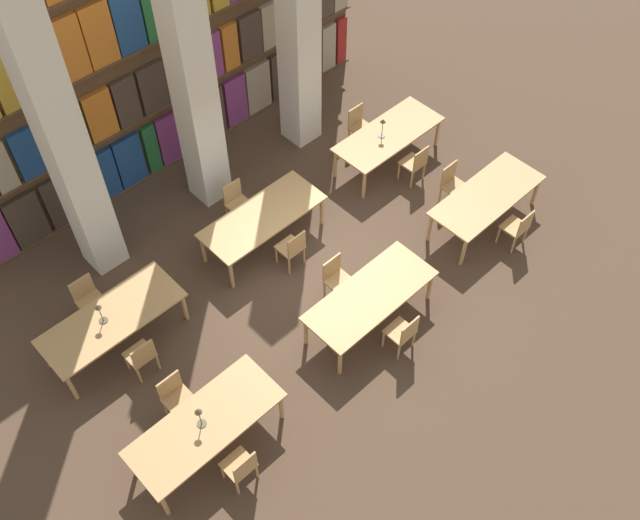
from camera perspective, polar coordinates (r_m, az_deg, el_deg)
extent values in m
plane|color=#4C3828|center=(12.69, -0.38, -1.52)|extent=(40.00, 40.00, 0.00)
cube|color=brown|center=(13.39, -13.76, 16.53)|extent=(9.97, 0.06, 5.50)
cube|color=brown|center=(15.07, -11.81, 8.03)|extent=(9.97, 0.35, 0.03)
cube|color=#47382D|center=(13.87, -22.50, 3.10)|extent=(0.63, 0.20, 1.12)
cube|color=#47382D|center=(13.97, -20.43, 4.42)|extent=(0.43, 0.20, 1.12)
cube|color=#236B38|center=(14.06, -19.01, 5.31)|extent=(0.29, 0.20, 1.12)
cube|color=navy|center=(14.18, -17.23, 6.43)|extent=(0.66, 0.20, 1.12)
cube|color=navy|center=(14.36, -15.09, 7.76)|extent=(0.57, 0.20, 1.12)
cube|color=#236B38|center=(14.52, -13.46, 8.76)|extent=(0.28, 0.20, 1.12)
cube|color=#84387A|center=(14.70, -11.80, 9.77)|extent=(0.68, 0.20, 1.12)
cube|color=navy|center=(14.90, -10.15, 10.75)|extent=(0.28, 0.20, 1.12)
cube|color=#47382D|center=(15.09, -8.75, 11.57)|extent=(0.59, 0.20, 1.12)
cube|color=#84387A|center=(15.35, -6.90, 12.65)|extent=(0.53, 0.20, 1.12)
cube|color=tan|center=(15.64, -5.11, 13.66)|extent=(0.62, 0.20, 1.12)
cube|color=#47382D|center=(15.92, -3.50, 14.56)|extent=(0.39, 0.20, 1.12)
cube|color=orange|center=(16.17, -2.20, 15.27)|extent=(0.50, 0.20, 1.12)
cube|color=maroon|center=(16.46, -0.76, 16.04)|extent=(0.48, 0.20, 1.12)
cube|color=tan|center=(16.74, 0.51, 16.71)|extent=(0.40, 0.20, 1.12)
cube|color=maroon|center=(16.98, 1.56, 17.25)|extent=(0.27, 0.20, 1.12)
cube|color=brown|center=(14.19, -12.72, 12.05)|extent=(9.97, 0.35, 0.03)
cube|color=navy|center=(13.11, -22.18, 8.14)|extent=(0.61, 0.20, 0.97)
cube|color=#236B38|center=(13.26, -19.74, 9.63)|extent=(0.69, 0.20, 0.97)
cube|color=orange|center=(13.44, -17.32, 11.08)|extent=(0.54, 0.20, 0.97)
cube|color=#47382D|center=(13.62, -15.37, 12.22)|extent=(0.47, 0.20, 0.97)
cube|color=#47382D|center=(13.82, -13.38, 13.36)|extent=(0.56, 0.20, 0.97)
cube|color=orange|center=(14.08, -11.07, 14.65)|extent=(0.66, 0.20, 0.97)
cube|color=#84387A|center=(14.36, -8.96, 15.79)|extent=(0.54, 0.20, 0.97)
cube|color=orange|center=(14.59, -7.35, 16.64)|extent=(0.36, 0.20, 0.97)
cube|color=#47382D|center=(14.84, -5.74, 17.48)|extent=(0.53, 0.20, 0.97)
cube|color=tan|center=(15.17, -3.83, 18.43)|extent=(0.67, 0.20, 0.97)
cube|color=#236B38|center=(15.54, -1.81, 19.42)|extent=(0.62, 0.20, 0.97)
cube|color=brown|center=(13.38, -13.77, 16.58)|extent=(9.97, 0.35, 0.03)
cube|color=#B7932D|center=(12.25, -24.09, 13.12)|extent=(0.37, 0.20, 1.12)
cube|color=#84387A|center=(12.37, -22.21, 14.22)|extent=(0.44, 0.20, 1.12)
cube|color=orange|center=(12.54, -19.79, 15.58)|extent=(0.64, 0.20, 1.12)
cube|color=orange|center=(12.73, -17.41, 16.89)|extent=(0.53, 0.20, 1.12)
cube|color=navy|center=(12.93, -15.28, 18.01)|extent=(0.53, 0.20, 1.12)
cube|color=#236B38|center=(13.17, -13.06, 19.15)|extent=(0.58, 0.20, 1.12)
cube|color=silver|center=(11.49, -20.11, 9.60)|extent=(0.61, 0.61, 6.00)
cube|color=silver|center=(12.31, -10.41, 15.18)|extent=(0.61, 0.61, 6.00)
cube|color=silver|center=(13.51, -1.79, 19.58)|extent=(0.61, 0.61, 6.00)
cube|color=tan|center=(10.58, -9.16, -12.79)|extent=(2.32, 0.95, 0.04)
cylinder|color=tan|center=(10.61, -12.34, -18.56)|extent=(0.07, 0.07, 0.68)
cylinder|color=tan|center=(10.99, -3.12, -11.59)|extent=(0.07, 0.07, 0.68)
cylinder|color=tan|center=(10.93, -14.84, -15.53)|extent=(0.07, 0.07, 0.68)
cylinder|color=tan|center=(11.31, -5.83, -8.95)|extent=(0.07, 0.07, 0.68)
cylinder|color=tan|center=(10.79, -7.80, -16.38)|extent=(0.04, 0.04, 0.41)
cylinder|color=tan|center=(10.86, -6.28, -15.22)|extent=(0.04, 0.04, 0.41)
cylinder|color=tan|center=(10.68, -6.61, -17.65)|extent=(0.04, 0.04, 0.41)
cylinder|color=tan|center=(10.74, -5.07, -16.45)|extent=(0.04, 0.04, 0.41)
cube|color=tan|center=(10.55, -6.55, -15.96)|extent=(0.42, 0.40, 0.04)
cube|color=tan|center=(10.28, -5.99, -16.17)|extent=(0.40, 0.03, 0.42)
cylinder|color=tan|center=(11.28, -9.76, -11.53)|extent=(0.04, 0.04, 0.41)
cylinder|color=tan|center=(11.21, -11.24, -12.61)|extent=(0.04, 0.04, 0.41)
cylinder|color=tan|center=(11.43, -10.81, -10.39)|extent=(0.04, 0.04, 0.41)
cylinder|color=tan|center=(11.37, -12.27, -11.45)|extent=(0.04, 0.04, 0.41)
cube|color=tan|center=(11.12, -11.20, -10.96)|extent=(0.42, 0.40, 0.04)
cube|color=tan|center=(11.01, -11.96, -9.76)|extent=(0.40, 0.03, 0.42)
cylinder|color=brown|center=(10.55, -9.44, -12.79)|extent=(0.14, 0.14, 0.01)
cylinder|color=brown|center=(10.39, -9.57, -12.35)|extent=(0.02, 0.02, 0.35)
cone|color=brown|center=(10.21, -9.73, -11.82)|extent=(0.11, 0.11, 0.07)
cube|color=tan|center=(11.63, 4.06, -2.83)|extent=(2.32, 0.95, 0.04)
cylinder|color=tan|center=(11.35, 1.61, -8.14)|extent=(0.07, 0.07, 0.68)
cylinder|color=tan|center=(12.31, 8.78, -2.05)|extent=(0.07, 0.07, 0.68)
cylinder|color=tan|center=(11.65, -1.15, -5.71)|extent=(0.07, 0.07, 0.68)
cylinder|color=tan|center=(12.59, 6.07, 0.03)|extent=(0.07, 0.07, 0.68)
cylinder|color=tan|center=(11.77, 5.09, -6.31)|extent=(0.04, 0.04, 0.41)
cylinder|color=tan|center=(11.93, 6.28, -5.28)|extent=(0.04, 0.04, 0.41)
cylinder|color=tan|center=(11.67, 6.32, -7.31)|extent=(0.04, 0.04, 0.41)
cylinder|color=tan|center=(11.83, 7.49, -6.27)|extent=(0.04, 0.04, 0.41)
cube|color=tan|center=(11.61, 6.39, -5.69)|extent=(0.42, 0.40, 0.04)
cube|color=tan|center=(11.36, 7.18, -5.62)|extent=(0.40, 0.03, 0.42)
cylinder|color=tan|center=(12.31, 2.66, -2.34)|extent=(0.04, 0.04, 0.41)
cylinder|color=tan|center=(12.15, 1.47, -3.29)|extent=(0.04, 0.04, 0.41)
cylinder|color=tan|center=(12.45, 1.55, -1.43)|extent=(0.04, 0.04, 0.41)
cylinder|color=tan|center=(12.29, 0.36, -2.35)|extent=(0.04, 0.04, 0.41)
cube|color=tan|center=(12.12, 1.53, -1.71)|extent=(0.42, 0.40, 0.04)
cube|color=tan|center=(12.01, 0.94, -0.54)|extent=(0.40, 0.03, 0.42)
cube|color=tan|center=(13.40, 13.25, 5.06)|extent=(2.32, 0.95, 0.04)
cylinder|color=tan|center=(12.89, 11.42, 0.66)|extent=(0.07, 0.07, 0.68)
cylinder|color=tan|center=(14.23, 16.88, 5.31)|extent=(0.07, 0.07, 0.68)
cylinder|color=tan|center=(13.16, 8.77, 2.61)|extent=(0.07, 0.07, 0.68)
cylinder|color=tan|center=(14.48, 14.37, 7.00)|extent=(0.07, 0.07, 0.68)
cylinder|color=tan|center=(13.46, 14.06, 1.96)|extent=(0.04, 0.04, 0.41)
cylinder|color=tan|center=(13.69, 14.96, 2.75)|extent=(0.04, 0.04, 0.41)
cylinder|color=tan|center=(13.37, 15.20, 1.15)|extent=(0.04, 0.04, 0.41)
cylinder|color=tan|center=(13.59, 16.09, 1.95)|extent=(0.04, 0.04, 0.41)
cube|color=tan|center=(13.36, 15.28, 2.59)|extent=(0.42, 0.40, 0.04)
cube|color=tan|center=(13.14, 16.12, 2.80)|extent=(0.40, 0.03, 0.42)
cylinder|color=tan|center=(14.02, 11.58, 5.12)|extent=(0.04, 0.04, 0.41)
cylinder|color=tan|center=(13.80, 10.64, 4.39)|extent=(0.04, 0.04, 0.41)
cylinder|color=tan|center=(14.15, 10.51, 5.86)|extent=(0.04, 0.04, 0.41)
cylinder|color=tan|center=(13.93, 9.57, 5.15)|extent=(0.04, 0.04, 0.41)
cube|color=tan|center=(13.81, 10.71, 5.78)|extent=(0.42, 0.40, 0.04)
cube|color=tan|center=(13.72, 10.26, 6.86)|extent=(0.40, 0.03, 0.42)
cube|color=tan|center=(11.83, -16.35, -4.46)|extent=(2.32, 0.95, 0.04)
cylinder|color=tan|center=(11.77, -19.25, -9.56)|extent=(0.07, 0.07, 0.68)
cylinder|color=tan|center=(12.12, -10.78, -3.72)|extent=(0.07, 0.07, 0.68)
cylinder|color=tan|center=(12.22, -21.14, -7.07)|extent=(0.07, 0.07, 0.68)
cylinder|color=tan|center=(12.57, -12.93, -1.54)|extent=(0.07, 0.07, 0.68)
cylinder|color=tan|center=(11.91, -15.19, -7.86)|extent=(0.04, 0.04, 0.41)
cylinder|color=tan|center=(11.97, -13.78, -6.88)|extent=(0.04, 0.04, 0.41)
cylinder|color=tan|center=(11.73, -14.27, -8.93)|extent=(0.04, 0.04, 0.41)
cylinder|color=tan|center=(11.79, -12.84, -7.93)|extent=(0.04, 0.04, 0.41)
cube|color=tan|center=(11.66, -14.23, -7.32)|extent=(0.42, 0.40, 0.04)
cube|color=tan|center=(11.37, -13.93, -7.31)|extent=(0.40, 0.03, 0.42)
cylinder|color=tan|center=(12.56, -16.49, -3.83)|extent=(0.04, 0.04, 0.41)
cylinder|color=tan|center=(12.50, -17.84, -4.74)|extent=(0.04, 0.04, 0.41)
cylinder|color=tan|center=(12.76, -17.31, -2.90)|extent=(0.04, 0.04, 0.41)
cylinder|color=tan|center=(12.71, -18.64, -3.79)|extent=(0.04, 0.04, 0.41)
cube|color=tan|center=(12.45, -17.82, -3.21)|extent=(0.42, 0.40, 0.04)
cube|color=tan|center=(12.39, -18.52, -2.08)|extent=(0.40, 0.03, 0.42)
cylinder|color=brown|center=(11.80, -16.93, -4.65)|extent=(0.14, 0.14, 0.01)
cylinder|color=brown|center=(11.66, -17.13, -4.16)|extent=(0.02, 0.02, 0.34)
cone|color=brown|center=(11.50, -17.37, -3.57)|extent=(0.11, 0.11, 0.07)
cube|color=tan|center=(12.74, -4.62, 3.53)|extent=(2.32, 0.95, 0.04)
cylinder|color=tan|center=(12.41, -7.09, -1.15)|extent=(0.07, 0.07, 0.68)
cylinder|color=tan|center=(13.27, 0.13, 3.96)|extent=(0.07, 0.07, 0.68)
cylinder|color=tan|center=(12.84, -9.32, 0.89)|extent=(0.07, 0.07, 0.68)
cylinder|color=tan|center=(13.68, -2.18, 5.73)|extent=(0.07, 0.07, 0.68)
cylinder|color=tan|center=(12.78, -3.50, 0.39)|extent=(0.04, 0.04, 0.41)
cylinder|color=tan|center=(12.92, -2.30, 1.25)|extent=(0.04, 0.04, 0.41)
cylinder|color=tan|center=(12.61, -2.48, -0.48)|extent=(0.04, 0.04, 0.41)
cylinder|color=tan|center=(12.76, -1.28, 0.40)|extent=(0.04, 0.04, 0.41)
cube|color=tan|center=(12.59, -2.42, 1.05)|extent=(0.42, 0.40, 0.04)
cube|color=tan|center=(12.32, -1.88, 1.25)|extent=(0.40, 0.03, 0.42)
cylinder|color=tan|center=(13.47, -5.32, 3.74)|extent=(0.04, 0.04, 0.41)
cylinder|color=tan|center=(13.33, -6.50, 2.94)|extent=(0.04, 0.04, 0.41)
cylinder|color=tan|center=(13.66, -6.25, 4.49)|extent=(0.04, 0.04, 0.41)
cylinder|color=tan|center=(13.52, -7.42, 3.71)|extent=(0.04, 0.04, 0.41)
cube|color=tan|center=(13.33, -6.46, 4.38)|extent=(0.42, 0.40, 0.04)
cube|color=tan|center=(13.27, -7.05, 5.48)|extent=(0.40, 0.03, 0.42)
cube|color=tan|center=(14.32, 5.51, 10.01)|extent=(2.32, 0.95, 0.04)
cylinder|color=tan|center=(13.77, 3.55, 6.06)|extent=(0.07, 0.07, 0.68)
cylinder|color=tan|center=(15.03, 9.37, 10.04)|extent=(0.07, 0.07, 0.68)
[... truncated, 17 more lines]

